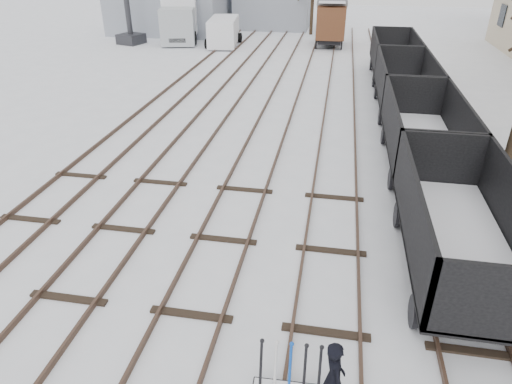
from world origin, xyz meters
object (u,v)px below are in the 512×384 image
at_px(box_van_wagon, 331,19).
at_px(panel_van, 224,31).
at_px(lorry, 181,15).
at_px(crane, 129,13).
at_px(freight_wagon_a, 457,241).
at_px(worker, 334,378).

xyz_separation_m(box_van_wagon, panel_van, (-8.44, -1.48, -0.91)).
distance_m(lorry, crane, 4.37).
relative_size(freight_wagon_a, lorry, 0.73).
bearing_deg(crane, panel_van, 21.22).
bearing_deg(freight_wagon_a, worker, -122.64).
relative_size(worker, crane, 0.18).
height_order(box_van_wagon, panel_van, box_van_wagon).
distance_m(box_van_wagon, crane, 16.29).
bearing_deg(lorry, freight_wagon_a, -73.01).
bearing_deg(worker, panel_van, -0.74).
relative_size(lorry, crane, 0.97).
relative_size(worker, lorry, 0.19).
distance_m(box_van_wagon, lorry, 12.71).
xyz_separation_m(worker, crane, (-17.49, 31.39, 1.54)).
distance_m(worker, freight_wagon_a, 5.27).
bearing_deg(panel_van, freight_wagon_a, -72.41).
xyz_separation_m(panel_van, crane, (-7.74, -0.41, 1.24)).
bearing_deg(lorry, panel_van, -39.92).
bearing_deg(crane, box_van_wagon, 24.84).
distance_m(freight_wagon_a, crane, 33.79).
height_order(box_van_wagon, lorry, lorry).
distance_m(worker, lorry, 36.77).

